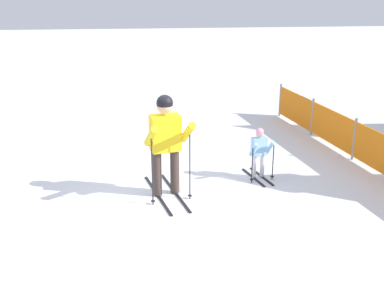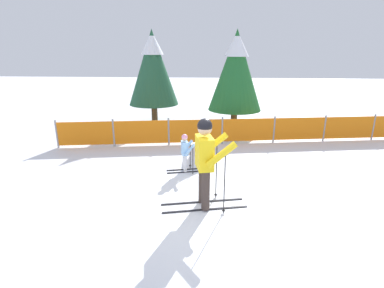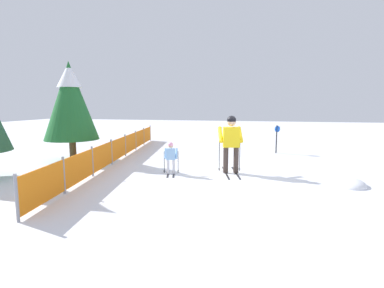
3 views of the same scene
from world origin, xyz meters
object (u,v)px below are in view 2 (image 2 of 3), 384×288
(skier_child, at_px, (185,150))
(safety_fence, at_px, (248,130))
(skier_adult, at_px, (206,156))
(conifer_far, at_px, (153,66))
(conifer_near, at_px, (236,69))

(skier_child, xyz_separation_m, safety_fence, (1.86, 2.66, -0.12))
(skier_adult, height_order, conifer_far, conifer_far)
(safety_fence, bearing_deg, conifer_far, 144.21)
(safety_fence, distance_m, conifer_far, 4.97)
(conifer_far, relative_size, conifer_near, 1.02)
(skier_adult, bearing_deg, safety_fence, 60.70)
(skier_adult, bearing_deg, skier_child, 94.76)
(skier_adult, bearing_deg, conifer_far, 95.69)
(safety_fence, relative_size, conifer_near, 3.28)
(conifer_near, bearing_deg, skier_adult, -98.28)
(skier_child, distance_m, conifer_near, 4.97)
(skier_adult, relative_size, conifer_far, 0.47)
(skier_adult, xyz_separation_m, conifer_far, (-2.43, 7.12, 1.29))
(safety_fence, relative_size, conifer_far, 3.22)
(conifer_far, bearing_deg, safety_fence, -35.79)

